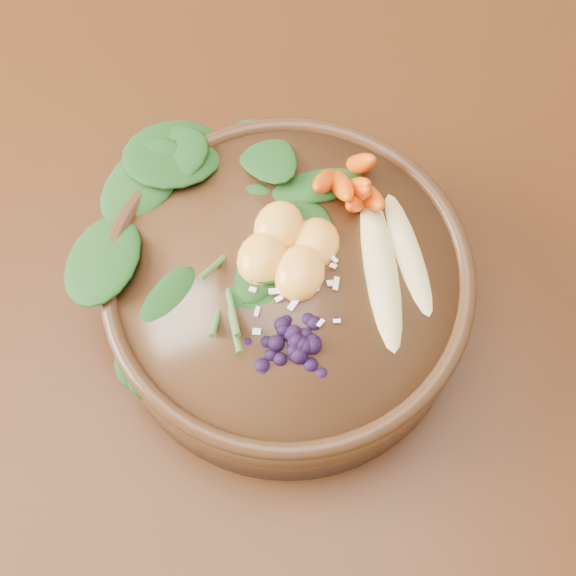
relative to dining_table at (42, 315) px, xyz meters
name	(u,v)px	position (x,y,z in m)	size (l,w,h in m)	color
ground	(147,460)	(0.00, 0.00, -0.66)	(4.00, 4.00, 0.00)	#381E0F
dining_table	(42,315)	(0.00, 0.00, 0.00)	(1.60, 0.90, 0.75)	#331C0C
stoneware_bowl	(288,293)	(0.25, 0.03, 0.13)	(0.29, 0.29, 0.08)	#472A16
kale_heap	(225,195)	(0.18, 0.07, 0.19)	(0.19, 0.17, 0.04)	#1A4815
carrot_cluster	(348,155)	(0.27, 0.12, 0.21)	(0.06, 0.06, 0.08)	#E14D05
banana_halves	(397,253)	(0.32, 0.06, 0.19)	(0.10, 0.17, 0.03)	#E0CC84
mandarin_cluster	(289,242)	(0.24, 0.04, 0.19)	(0.08, 0.09, 0.03)	#F99E36
blueberry_pile	(298,335)	(0.27, -0.03, 0.19)	(0.14, 0.10, 0.04)	black
coconut_flakes	(292,294)	(0.25, 0.01, 0.18)	(0.09, 0.07, 0.01)	white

